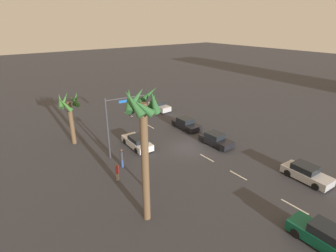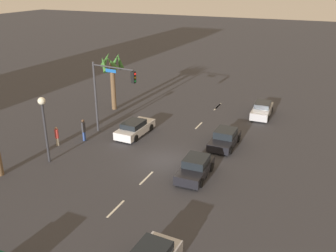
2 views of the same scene
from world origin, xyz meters
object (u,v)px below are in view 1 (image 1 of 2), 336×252
(pedestrian_0, at_px, (117,171))
(palm_tree_1, at_px, (143,129))
(car_4, at_px, (186,124))
(car_0, at_px, (137,142))
(streetlamp, at_px, (144,150))
(car_5, at_px, (306,173))
(palm_tree_0, at_px, (69,108))
(car_2, at_px, (158,106))
(car_3, at_px, (216,140))
(car_1, at_px, (322,235))
(pedestrian_1, at_px, (122,158))
(traffic_signal, at_px, (121,116))

(pedestrian_0, height_order, palm_tree_1, palm_tree_1)
(car_4, bearing_deg, palm_tree_1, 130.62)
(car_0, bearing_deg, streetlamp, 154.72)
(car_5, distance_m, palm_tree_0, 24.72)
(car_2, xyz_separation_m, car_4, (-8.54, 1.45, -0.02))
(car_3, relative_size, car_4, 0.98)
(car_1, distance_m, pedestrian_1, 17.09)
(car_0, height_order, car_5, car_5)
(car_4, distance_m, streetlamp, 14.50)
(traffic_signal, height_order, pedestrian_1, traffic_signal)
(pedestrian_0, bearing_deg, car_0, -45.36)
(car_4, height_order, streetlamp, streetlamp)
(palm_tree_0, bearing_deg, car_0, -133.82)
(streetlamp, bearing_deg, pedestrian_0, 27.18)
(palm_tree_1, bearing_deg, palm_tree_0, 0.57)
(car_1, distance_m, car_3, 15.08)
(car_3, xyz_separation_m, pedestrian_1, (1.90, 10.91, 0.39))
(traffic_signal, bearing_deg, pedestrian_1, 149.91)
(car_1, distance_m, streetlamp, 13.41)
(palm_tree_0, bearing_deg, pedestrian_0, -176.21)
(palm_tree_1, bearing_deg, car_4, -49.38)
(car_0, height_order, streetlamp, streetlamp)
(car_1, distance_m, traffic_signal, 19.18)
(car_0, distance_m, car_1, 19.15)
(car_3, distance_m, palm_tree_1, 15.35)
(streetlamp, xyz_separation_m, palm_tree_0, (12.54, 1.99, 0.58))
(car_4, relative_size, car_5, 0.97)
(car_0, bearing_deg, car_2, -44.62)
(pedestrian_0, xyz_separation_m, palm_tree_1, (-5.64, 0.50, 6.11))
(car_0, bearing_deg, pedestrian_1, 130.80)
(car_0, bearing_deg, car_1, -172.83)
(car_2, bearing_deg, pedestrian_1, 134.24)
(car_3, xyz_separation_m, streetlamp, (-2.50, 10.99, 3.07))
(car_3, xyz_separation_m, palm_tree_1, (-5.55, 12.82, 6.37))
(car_1, distance_m, car_2, 29.43)
(car_0, distance_m, pedestrian_0, 6.73)
(traffic_signal, bearing_deg, streetlamp, 168.45)
(pedestrian_1, bearing_deg, car_2, -45.76)
(palm_tree_0, bearing_deg, traffic_signal, -150.64)
(car_2, height_order, pedestrian_0, pedestrian_0)
(car_1, relative_size, car_4, 0.96)
(car_5, height_order, palm_tree_1, palm_tree_1)
(car_1, distance_m, palm_tree_1, 13.17)
(streetlamp, bearing_deg, traffic_signal, -11.55)
(car_5, xyz_separation_m, pedestrian_0, (9.91, 13.60, 0.25))
(car_2, bearing_deg, car_4, 170.39)
(car_4, bearing_deg, traffic_signal, 99.77)
(streetlamp, relative_size, palm_tree_0, 0.85)
(pedestrian_0, distance_m, pedestrian_1, 2.29)
(car_0, bearing_deg, car_3, -122.61)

